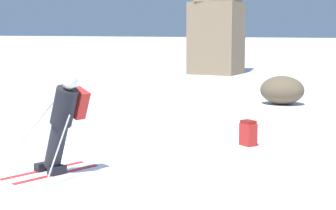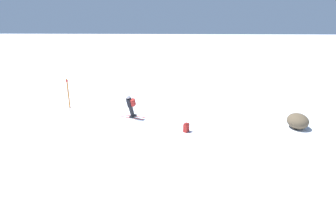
# 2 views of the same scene
# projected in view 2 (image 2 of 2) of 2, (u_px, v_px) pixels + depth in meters

# --- Properties ---
(ground_plane) EXTENTS (300.00, 300.00, 0.00)m
(ground_plane) POSITION_uv_depth(u_px,v_px,m) (136.00, 113.00, 17.51)
(ground_plane) COLOR white
(skier) EXTENTS (1.48, 1.65, 1.66)m
(skier) POSITION_uv_depth(u_px,v_px,m) (131.00, 105.00, 16.16)
(skier) COLOR red
(skier) RESTS_ON ground
(spare_backpack) EXTENTS (0.37, 0.34, 0.50)m
(spare_backpack) POSITION_uv_depth(u_px,v_px,m) (186.00, 128.00, 14.37)
(spare_backpack) COLOR #AD231E
(spare_backpack) RESTS_ON ground
(exposed_boulder_0) EXTENTS (1.33, 1.13, 0.87)m
(exposed_boulder_0) POSITION_uv_depth(u_px,v_px,m) (298.00, 121.00, 14.84)
(exposed_boulder_0) COLOR brown
(exposed_boulder_0) RESTS_ON ground
(trail_marker) EXTENTS (0.13, 0.13, 2.12)m
(trail_marker) POSITION_uv_depth(u_px,v_px,m) (68.00, 92.00, 18.18)
(trail_marker) COLOR orange
(trail_marker) RESTS_ON ground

